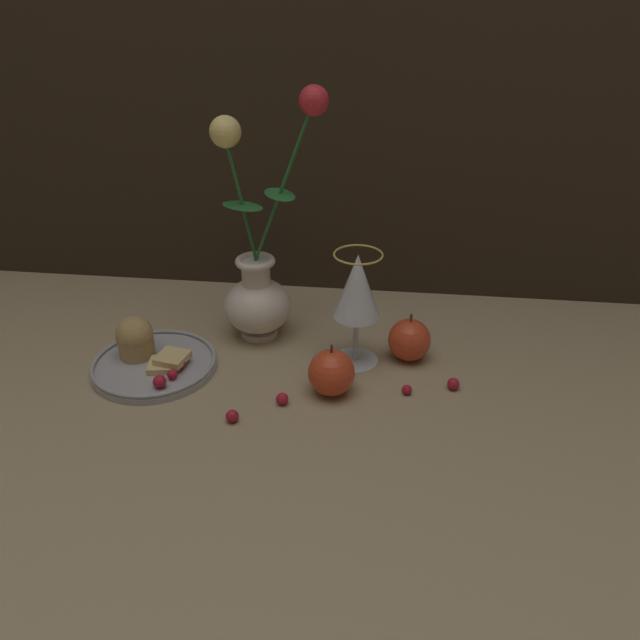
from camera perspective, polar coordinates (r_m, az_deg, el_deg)
name	(u,v)px	position (r m, az deg, el deg)	size (l,w,h in m)	color
ground_plane	(289,382)	(0.93, -2.88, -5.65)	(2.40, 2.40, 0.00)	#9E8966
vase	(258,281)	(1.00, -5.68, 3.58)	(0.17, 0.11, 0.40)	silver
plate_with_pastries	(149,356)	(0.98, -15.36, -3.18)	(0.19, 0.19, 0.08)	#A3A3A8
wine_glass	(357,291)	(0.91, 3.41, 2.69)	(0.07, 0.07, 0.18)	silver
apple_beside_vase	(331,373)	(0.88, 1.05, -4.83)	(0.07, 0.07, 0.08)	#D14223
apple_near_glass	(409,340)	(0.97, 8.17, -1.81)	(0.07, 0.07, 0.08)	#D14223
berry_near_plate	(232,416)	(0.85, -8.03, -8.69)	(0.02, 0.02, 0.02)	#AD192D
berry_front_center	(453,384)	(0.92, 12.10, -5.73)	(0.02, 0.02, 0.02)	#AD192D
berry_by_glass_stem	(281,399)	(0.88, -3.57, -7.20)	(0.02, 0.02, 0.02)	#AD192D
berry_under_candlestick	(407,390)	(0.90, 7.95, -6.33)	(0.01, 0.01, 0.01)	#AD192D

